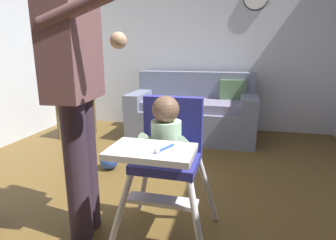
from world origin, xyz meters
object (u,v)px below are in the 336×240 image
couch (193,112)px  sippy_cup (74,95)px  toy_ball (109,160)px  side_table (76,109)px  adult_standing (76,85)px  high_chair (167,145)px

couch → sippy_cup: bearing=-75.4°
toy_ball → side_table: size_ratio=0.35×
adult_standing → sippy_cup: 2.22m
couch → high_chair: 2.22m
couch → sippy_cup: couch is taller
couch → adult_standing: size_ratio=0.98×
high_chair → adult_standing: bearing=-84.4°
couch → toy_ball: 1.47m
adult_standing → sippy_cup: (-1.19, 1.84, -0.38)m
side_table → toy_ball: bearing=-45.5°
side_table → high_chair: bearing=-46.7°
toy_ball → high_chair: bearing=-48.0°
toy_ball → adult_standing: bearing=-73.1°
couch → high_chair: size_ratio=1.81×
adult_standing → high_chair: bearing=-0.3°
adult_standing → side_table: bearing=117.4°
couch → toy_ball: (-0.64, -1.30, -0.24)m
adult_standing → toy_ball: adult_standing is taller
couch → adult_standing: (-0.36, -2.24, 0.61)m
adult_standing → side_table: adult_standing is taller
toy_ball → couch: bearing=63.7°
high_chair → side_table: bearing=-135.9°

